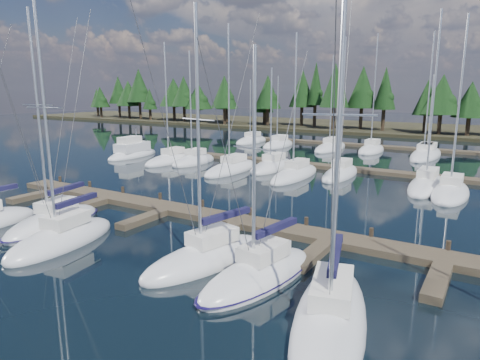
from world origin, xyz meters
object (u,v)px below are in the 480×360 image
Objects in this scene: main_dock at (238,224)px; front_sailboat_2 at (63,239)px; front_sailboat_4 at (259,275)px; motor_yacht_left at (133,153)px; front_sailboat_3 at (207,258)px; front_sailboat_1 at (54,222)px; front_sailboat_5 at (330,319)px.

front_sailboat_2 is (-7.03, -7.69, 0.09)m from main_dock.
front_sailboat_2 is at bearing -132.46° from main_dock.
front_sailboat_4 is 1.27× the size of motor_yacht_left.
front_sailboat_2 is at bearing -166.69° from front_sailboat_3.
front_sailboat_4 is 39.61m from motor_yacht_left.
front_sailboat_3 is (11.84, 0.39, -0.00)m from front_sailboat_1.
front_sailboat_5 reaches higher than motor_yacht_left.
front_sailboat_5 reaches higher than front_sailboat_2.
front_sailboat_3 is 7.75m from front_sailboat_5.
main_dock is 3.32× the size of front_sailboat_3.
motor_yacht_left is (-16.79, 23.53, 0.18)m from front_sailboat_1.
motor_yacht_left reaches higher than main_dock.
main_dock is at bearing -33.01° from motor_yacht_left.
motor_yacht_left is (-31.85, 23.55, 0.20)m from front_sailboat_4.
front_sailboat_5 is at bearing -5.98° from front_sailboat_1.
front_sailboat_5 is (4.14, -1.99, 0.01)m from front_sailboat_4.
front_sailboat_1 is 0.98× the size of front_sailboat_5.
front_sailboat_5 is (7.37, -2.40, -0.01)m from front_sailboat_3.
front_sailboat_3 is (1.67, -5.63, 0.09)m from main_dock.
motor_yacht_left is (-28.63, 23.14, 0.18)m from front_sailboat_3.
front_sailboat_5 is at bearing -18.03° from front_sailboat_3.
front_sailboat_1 reaches higher than motor_yacht_left.
front_sailboat_4 is at bearing 154.33° from front_sailboat_5.
front_sailboat_1 is 28.91m from motor_yacht_left.
main_dock is 11.82m from front_sailboat_1.
front_sailboat_1 is at bearing 179.93° from front_sailboat_4.
front_sailboat_5 reaches higher than main_dock.
front_sailboat_3 is 36.82m from motor_yacht_left.
front_sailboat_5 is at bearing -25.67° from front_sailboat_4.
front_sailboat_1 is 15.06m from front_sailboat_4.
main_dock is at bearing 138.38° from front_sailboat_5.
front_sailboat_2 is at bearing -172.11° from front_sailboat_4.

